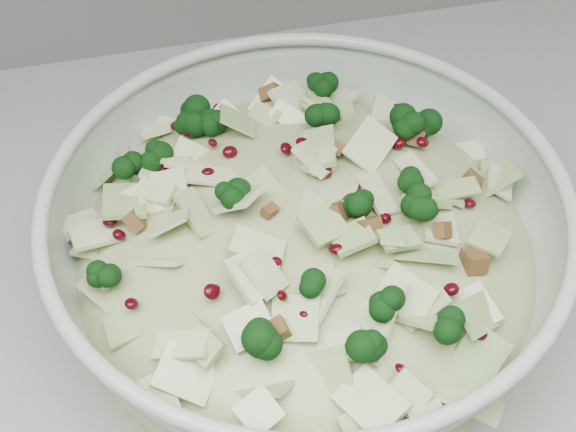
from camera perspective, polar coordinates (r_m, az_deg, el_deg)
The scene contains 2 objects.
mixing_bowl at distance 0.57m, azimuth 1.23°, elevation -2.99°, with size 0.47×0.47×0.14m.
salad at distance 0.55m, azimuth 1.27°, elevation -1.51°, with size 0.40×0.40×0.14m.
Camera 1 is at (0.44, 1.26, 1.42)m, focal length 50.00 mm.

